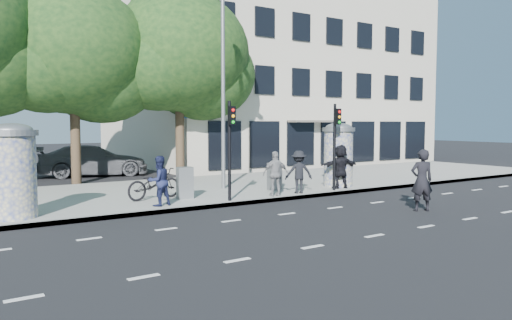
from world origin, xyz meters
TOP-DOWN VIEW (x-y plane):
  - ground at (0.00, 0.00)m, footprint 120.00×120.00m
  - sidewalk at (0.00, 7.50)m, footprint 40.00×8.00m
  - curb at (0.00, 3.55)m, footprint 40.00×0.10m
  - lane_dash_near at (0.00, -2.20)m, footprint 32.00×0.12m
  - lane_dash_far at (0.00, 1.40)m, footprint 32.00×0.12m
  - ad_column_left at (-7.20, 4.50)m, footprint 1.36×1.36m
  - ad_column_right at (5.20, 4.70)m, footprint 1.36×1.36m
  - traffic_pole_near at (-0.60, 3.79)m, footprint 0.22×0.31m
  - traffic_pole_far at (4.20, 3.79)m, footprint 0.22×0.31m
  - street_lamp at (0.80, 6.63)m, footprint 0.25×0.93m
  - tree_near_left at (-3.50, 12.70)m, footprint 6.80×6.80m
  - tree_center at (1.50, 12.30)m, footprint 7.00×7.00m
  - building at (12.00, 19.99)m, footprint 20.30×15.85m
  - ped_c at (-3.04, 4.16)m, footprint 0.88×0.75m
  - ped_d at (2.50, 3.96)m, footprint 1.19×0.97m
  - ped_e at (1.35, 3.85)m, footprint 1.08×0.81m
  - ped_f at (4.80, 4.13)m, footprint 1.73×0.89m
  - man_road at (3.89, -0.55)m, footprint 0.86×0.75m
  - bicycle at (-2.63, 5.56)m, footprint 1.08×2.17m
  - cabinet_left at (-1.67, 5.12)m, footprint 0.58×0.45m
  - cabinet_right at (2.32, 5.27)m, footprint 0.58×0.48m
  - car_right at (-1.84, 15.87)m, footprint 3.33×5.94m

SIDE VIEW (x-z plane):
  - ground at x=0.00m, z-range 0.00..0.00m
  - lane_dash_near at x=0.00m, z-range 0.00..0.01m
  - lane_dash_far at x=0.00m, z-range 0.00..0.01m
  - sidewalk at x=0.00m, z-range 0.00..0.15m
  - curb at x=0.00m, z-range -0.01..0.15m
  - cabinet_right at x=2.32m, z-range 0.15..1.22m
  - bicycle at x=-2.63m, z-range 0.15..1.24m
  - cabinet_left at x=-1.67m, z-range 0.15..1.26m
  - car_right at x=-1.84m, z-range 0.00..1.62m
  - ped_c at x=-3.04m, z-range 0.15..1.76m
  - ped_d at x=2.50m, z-range 0.15..1.76m
  - ped_e at x=1.35m, z-range 0.15..1.78m
  - man_road at x=3.89m, z-range 0.00..1.97m
  - ped_f at x=4.80m, z-range 0.15..1.93m
  - ad_column_left at x=-7.20m, z-range 0.21..2.86m
  - ad_column_right at x=5.20m, z-range 0.21..2.86m
  - traffic_pole_near at x=-0.60m, z-range 0.53..3.93m
  - traffic_pole_far at x=4.20m, z-range 0.53..3.93m
  - street_lamp at x=0.80m, z-range 0.79..8.79m
  - building at x=12.00m, z-range -0.01..11.99m
  - tree_near_left at x=-3.50m, z-range 1.58..10.55m
  - tree_center at x=1.50m, z-range 1.66..10.96m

